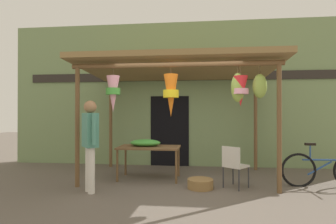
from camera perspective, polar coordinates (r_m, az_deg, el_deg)
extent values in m
plane|color=#60564C|center=(5.70, 2.11, -15.56)|extent=(30.00, 30.00, 0.00)
cube|color=#7A9360|center=(7.96, 3.41, 3.77)|extent=(10.24, 0.25, 4.14)
cube|color=#2D2823|center=(7.86, 3.35, 7.45)|extent=(9.22, 0.04, 0.24)
cube|color=black|center=(7.85, 0.36, -3.97)|extent=(1.10, 0.03, 2.00)
cylinder|color=brown|center=(5.88, -18.46, -2.93)|extent=(0.09, 0.09, 2.46)
cylinder|color=brown|center=(5.55, 22.27, -3.07)|extent=(0.09, 0.09, 2.46)
cylinder|color=brown|center=(7.86, -11.90, -2.28)|extent=(0.09, 0.09, 2.46)
cylinder|color=brown|center=(7.62, 17.87, -2.33)|extent=(0.09, 0.09, 2.46)
cylinder|color=brown|center=(5.43, 1.29, 9.87)|extent=(4.18, 0.10, 0.10)
cylinder|color=brown|center=(7.56, 2.74, 8.12)|extent=(4.18, 0.10, 0.10)
cube|color=olive|center=(6.50, 2.13, 9.24)|extent=(4.48, 2.64, 0.28)
cylinder|color=brown|center=(5.71, -11.43, 8.14)|extent=(0.01, 0.01, 0.14)
cone|color=pink|center=(5.67, -11.43, 3.69)|extent=(0.27, 0.27, 0.75)
cylinder|color=green|center=(5.67, -11.43, 4.26)|extent=(0.29, 0.29, 0.13)
cylinder|color=brown|center=(5.49, 0.62, 8.55)|extent=(0.01, 0.01, 0.13)
cone|color=orange|center=(5.44, 0.62, 3.47)|extent=(0.29, 0.29, 0.85)
cylinder|color=yellow|center=(5.44, 0.62, 3.82)|extent=(0.31, 0.31, 0.15)
cylinder|color=brown|center=(5.47, 14.96, 8.28)|extent=(0.01, 0.01, 0.19)
cone|color=red|center=(5.43, 14.96, 4.22)|extent=(0.28, 0.28, 0.59)
cylinder|color=pink|center=(5.43, 14.96, 4.20)|extent=(0.30, 0.30, 0.11)
cylinder|color=#4C3D23|center=(5.54, 18.66, 8.36)|extent=(0.02, 0.02, 0.15)
ellipsoid|color=#89A842|center=(5.50, 18.67, 5.16)|extent=(0.27, 0.23, 0.47)
cylinder|color=#4C3D23|center=(5.48, 14.42, 8.58)|extent=(0.02, 0.02, 0.13)
ellipsoid|color=#89A842|center=(5.44, 14.43, 4.97)|extent=(0.26, 0.22, 0.56)
cube|color=brown|center=(6.30, -3.96, -7.38)|extent=(1.40, 0.79, 0.04)
cylinder|color=brown|center=(6.18, -10.59, -11.00)|extent=(0.05, 0.05, 0.70)
cylinder|color=brown|center=(5.94, 1.73, -11.44)|extent=(0.05, 0.05, 0.70)
cylinder|color=brown|center=(6.83, -8.89, -9.98)|extent=(0.05, 0.05, 0.70)
cylinder|color=brown|center=(6.61, 2.22, -10.31)|extent=(0.05, 0.05, 0.70)
ellipsoid|color=green|center=(6.35, -4.76, -6.44)|extent=(0.70, 0.49, 0.16)
ellipsoid|color=pink|center=(6.28, -3.90, -6.44)|extent=(0.32, 0.25, 0.11)
cube|color=beige|center=(5.77, 14.02, -10.88)|extent=(0.56, 0.56, 0.04)
cube|color=beige|center=(5.59, 13.03, -9.15)|extent=(0.33, 0.28, 0.40)
cylinder|color=#333338|center=(5.88, 16.51, -12.88)|extent=(0.03, 0.03, 0.44)
cylinder|color=#333338|center=(6.06, 13.47, -12.50)|extent=(0.03, 0.03, 0.44)
cylinder|color=#333338|center=(5.57, 14.63, -13.57)|extent=(0.03, 0.03, 0.44)
cylinder|color=#333338|center=(5.77, 11.50, -13.13)|extent=(0.03, 0.03, 0.44)
cylinder|color=olive|center=(5.66, 6.79, -14.69)|extent=(0.51, 0.51, 0.19)
torus|color=black|center=(6.32, 25.67, -10.95)|extent=(0.71, 0.09, 0.71)
cylinder|color=navy|center=(6.49, 29.97, -8.68)|extent=(0.88, 0.08, 0.04)
cylinder|color=navy|center=(6.47, 29.17, -10.23)|extent=(0.50, 0.06, 0.31)
cylinder|color=navy|center=(6.35, 27.64, -7.42)|extent=(0.03, 0.03, 0.30)
cube|color=black|center=(6.33, 27.63, -5.98)|extent=(0.20, 0.09, 0.05)
cylinder|color=silver|center=(5.41, -15.75, -11.70)|extent=(0.13, 0.13, 0.86)
cylinder|color=silver|center=(5.58, -16.26, -11.35)|extent=(0.13, 0.13, 0.86)
cube|color=#4C8E7A|center=(5.40, -15.99, -3.64)|extent=(0.42, 0.45, 0.65)
cylinder|color=#4C8E7A|center=(5.15, -15.23, -3.43)|extent=(0.08, 0.08, 0.58)
cylinder|color=#4C8E7A|center=(5.64, -16.69, -3.16)|extent=(0.08, 0.08, 0.58)
sphere|color=#9E704C|center=(5.39, -15.99, 1.06)|extent=(0.24, 0.24, 0.24)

